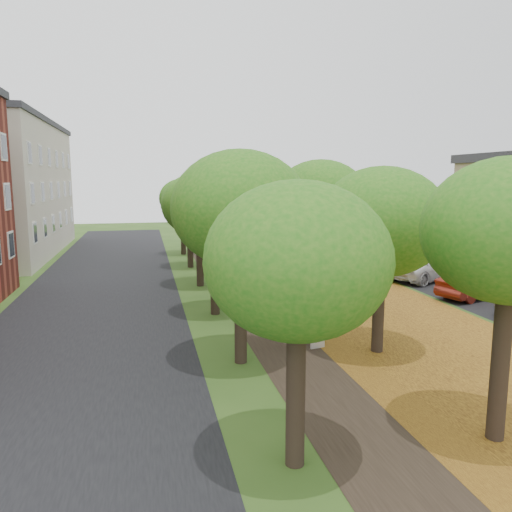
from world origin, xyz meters
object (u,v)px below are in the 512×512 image
bench (303,328)px  car_red (477,283)px  car_white (426,267)px  car_grey (414,263)px

bench → car_red: (10.57, 4.52, 0.24)m
car_white → bench: bearing=106.6°
bench → car_white: car_white is taller
car_red → car_grey: size_ratio=0.84×
car_white → car_grey: bearing=-24.4°
car_red → car_white: size_ratio=0.84×
car_grey → bench: bearing=134.7°
car_grey → car_white: bearing=179.8°
bench → car_grey: bearing=-57.5°
car_white → car_red: bearing=155.6°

